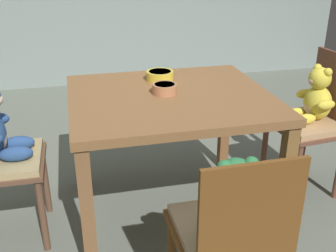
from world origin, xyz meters
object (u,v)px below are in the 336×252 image
Objects in this scene: teddy_chair_near_front at (231,223)px; porridge_bowl_yellow_far_center at (159,76)px; dining_table at (170,111)px; teddy_chair_near_right at (313,111)px; porridge_bowl_terracotta_center at (165,89)px.

teddy_chair_near_front is 5.45× the size of porridge_bowl_yellow_far_center.
teddy_chair_near_right reaches higher than dining_table.
porridge_bowl_yellow_far_center is (-0.00, 0.25, 0.12)m from dining_table.
teddy_chair_near_right is (0.91, 0.05, -0.11)m from dining_table.
dining_table is 0.28m from porridge_bowl_yellow_far_center.
teddy_chair_near_right is at bearing 3.31° from dining_table.
porridge_bowl_terracotta_center is (-0.93, -0.03, 0.23)m from teddy_chair_near_right.
porridge_bowl_yellow_far_center is 1.20× the size of porridge_bowl_terracotta_center.
teddy_chair_near_right reaches higher than porridge_bowl_terracotta_center.
porridge_bowl_terracotta_center is at bearing 2.45° from teddy_chair_near_front.
teddy_chair_near_front reaches higher than dining_table.
teddy_chair_near_right reaches higher than porridge_bowl_yellow_far_center.
porridge_bowl_terracotta_center is at bearing -3.60° from teddy_chair_near_right.
porridge_bowl_terracotta_center is at bearing 139.40° from dining_table.
porridge_bowl_yellow_far_center is at bearing 85.02° from porridge_bowl_terracotta_center.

